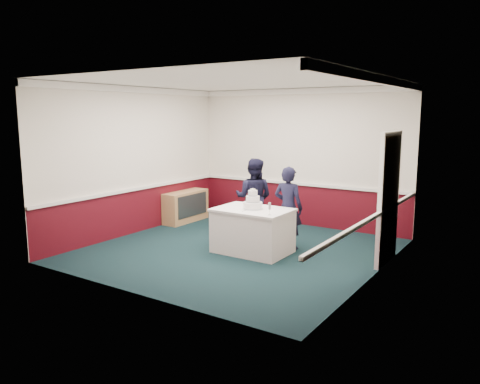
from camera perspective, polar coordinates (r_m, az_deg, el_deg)
The scene contains 9 objects.
ground at distance 8.56m, azimuth -0.38°, elevation -7.11°, with size 5.00×5.00×0.00m, color black.
room_shell at distance 8.69m, azimuth 2.28°, elevation 6.32°, with size 5.00×5.00×3.00m.
sideboard at distance 10.82m, azimuth -6.63°, elevation -1.76°, with size 0.41×1.20×0.70m.
cake_table at distance 8.35m, azimuth 1.55°, elevation -4.68°, with size 1.32×0.92×0.79m.
wedding_cake at distance 8.25m, azimuth 1.57°, elevation -1.31°, with size 0.35×0.35×0.36m.
cake_knife at distance 8.12m, azimuth 0.64°, elevation -2.26°, with size 0.01×0.22×0.01m, color silver.
champagne_flute at distance 7.75m, azimuth 3.63°, elevation -1.81°, with size 0.05×0.05×0.21m.
person_man at distance 9.36m, azimuth 1.68°, elevation -0.70°, with size 0.77×0.60×1.58m, color black.
person_woman at distance 8.56m, azimuth 5.89°, elevation -1.92°, with size 0.55×0.36×1.52m, color black.
Camera 1 is at (4.54, -6.84, 2.43)m, focal length 35.00 mm.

